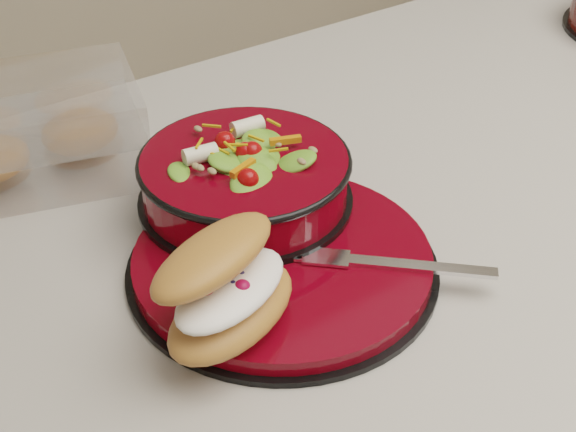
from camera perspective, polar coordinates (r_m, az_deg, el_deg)
island_counter at (r=1.22m, az=11.43°, el=-13.13°), size 1.24×0.74×0.90m
dinner_plate at (r=0.71m, az=-0.30°, el=-3.25°), size 0.28×0.28×0.02m
salad_bowl at (r=0.75m, az=-3.10°, el=3.11°), size 0.21×0.21×0.09m
croissant at (r=0.62m, az=-4.39°, el=-5.08°), size 0.15×0.13×0.08m
fork at (r=0.70m, az=7.39°, el=-3.39°), size 0.13×0.13×0.00m
pastry_box at (r=0.87m, az=-17.71°, el=5.72°), size 0.25×0.21×0.09m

